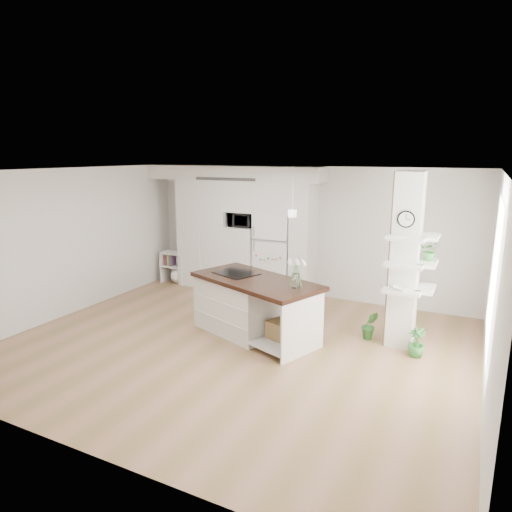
{
  "coord_description": "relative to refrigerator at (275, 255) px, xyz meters",
  "views": [
    {
      "loc": [
        3.28,
        -5.85,
        2.95
      ],
      "look_at": [
        -0.09,
        0.9,
        1.25
      ],
      "focal_mm": 32.0,
      "sensor_mm": 36.0,
      "label": 1
    }
  ],
  "objects": [
    {
      "name": "floor",
      "position": [
        0.53,
        -2.68,
        -0.88
      ],
      "size": [
        7.0,
        6.0,
        0.01
      ],
      "primitive_type": "cube",
      "color": "#A87A5B",
      "rests_on": "ground"
    },
    {
      "name": "pendant_light",
      "position": [
        2.23,
        -2.53,
        1.24
      ],
      "size": [
        0.12,
        0.12,
        0.1
      ],
      "primitive_type": "cylinder",
      "color": "white",
      "rests_on": "room"
    },
    {
      "name": "floor_plant_a",
      "position": [
        2.35,
        -1.5,
        -0.64
      ],
      "size": [
        0.32,
        0.3,
        0.48
      ],
      "primitive_type": "imported",
      "rotation": [
        0.0,
        0.0,
        0.4
      ],
      "color": "#327E32",
      "rests_on": "floor"
    },
    {
      "name": "decor_bowl",
      "position": [
        2.82,
        -1.78,
        0.13
      ],
      "size": [
        0.22,
        0.22,
        0.05
      ],
      "primitive_type": "imported",
      "color": "white",
      "rests_on": "column"
    },
    {
      "name": "kitchen_island",
      "position": [
        0.41,
        -2.13,
        -0.37
      ],
      "size": [
        2.4,
        1.74,
        1.55
      ],
      "rotation": [
        0.0,
        0.0,
        -0.36
      ],
      "color": "white",
      "rests_on": "floor"
    },
    {
      "name": "refrigerator",
      "position": [
        0.0,
        0.0,
        0.0
      ],
      "size": [
        0.78,
        0.69,
        1.75
      ],
      "color": "white",
      "rests_on": "floor"
    },
    {
      "name": "bookshelf",
      "position": [
        -2.45,
        -0.18,
        -0.56
      ],
      "size": [
        0.62,
        0.37,
        0.72
      ],
      "rotation": [
        0.0,
        0.0,
        0.03
      ],
      "color": "white",
      "rests_on": "floor"
    },
    {
      "name": "floor_plant_b",
      "position": [
        3.12,
        -1.85,
        -0.65
      ],
      "size": [
        0.32,
        0.32,
        0.44
      ],
      "primitive_type": "imported",
      "rotation": [
        0.0,
        0.0,
        -0.39
      ],
      "color": "#327E32",
      "rests_on": "floor"
    },
    {
      "name": "cabinet_wall",
      "position": [
        -0.92,
        -0.01,
        0.63
      ],
      "size": [
        4.0,
        0.71,
        2.7
      ],
      "color": "white",
      "rests_on": "floor"
    },
    {
      "name": "microwave",
      "position": [
        -0.75,
        -0.06,
        0.69
      ],
      "size": [
        0.54,
        0.37,
        0.3
      ],
      "primitive_type": "imported",
      "color": "#2D2D2D",
      "rests_on": "cabinet_wall"
    },
    {
      "name": "column",
      "position": [
        2.9,
        -1.55,
        0.48
      ],
      "size": [
        0.69,
        0.9,
        2.7
      ],
      "color": "silver",
      "rests_on": "floor"
    },
    {
      "name": "window",
      "position": [
        4.0,
        -2.38,
        0.62
      ],
      "size": [
        0.0,
        2.4,
        2.4
      ],
      "primitive_type": "plane",
      "rotation": [
        1.57,
        0.0,
        -1.57
      ],
      "color": "white",
      "rests_on": "room"
    },
    {
      "name": "shelf_plant",
      "position": [
        3.15,
        -1.38,
        0.65
      ],
      "size": [
        0.27,
        0.23,
        0.3
      ],
      "primitive_type": "imported",
      "color": "#327E32",
      "rests_on": "column"
    },
    {
      "name": "room",
      "position": [
        0.53,
        -2.68,
        0.98
      ],
      "size": [
        7.04,
        6.04,
        2.72
      ],
      "color": "white",
      "rests_on": "ground"
    }
  ]
}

